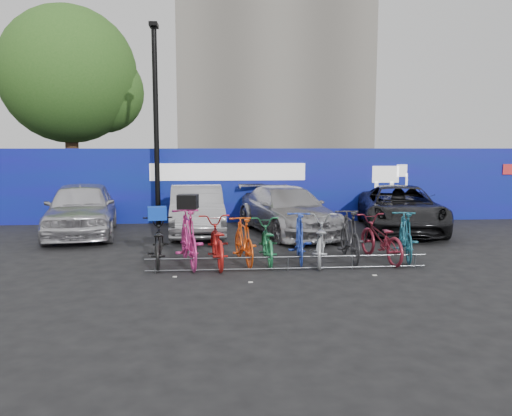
{
  "coord_description": "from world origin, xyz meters",
  "views": [
    {
      "loc": [
        -1.42,
        -10.18,
        2.43
      ],
      "look_at": [
        -0.42,
        2.0,
        0.94
      ],
      "focal_mm": 35.0,
      "sensor_mm": 36.0,
      "label": 1
    }
  ],
  "objects": [
    {
      "name": "car_2",
      "position": [
        0.61,
        3.72,
        0.66
      ],
      "size": [
        2.9,
        4.86,
        1.32
      ],
      "primitive_type": "imported",
      "rotation": [
        0.0,
        0.0,
        0.25
      ],
      "color": "#9E9DA2",
      "rests_on": "ground"
    },
    {
      "name": "hoarding",
      "position": [
        0.01,
        6.0,
        1.2
      ],
      "size": [
        22.0,
        0.18,
        2.4
      ],
      "color": "navy",
      "rests_on": "ground"
    },
    {
      "name": "car_1",
      "position": [
        -1.95,
        3.87,
        0.67
      ],
      "size": [
        1.64,
        4.16,
        1.35
      ],
      "primitive_type": "imported",
      "rotation": [
        0.0,
        0.0,
        0.05
      ],
      "color": "#9F9FA3",
      "rests_on": "ground"
    },
    {
      "name": "lamppost",
      "position": [
        -3.2,
        5.4,
        3.27
      ],
      "size": [
        0.25,
        0.5,
        6.11
      ],
      "color": "black",
      "rests_on": "ground"
    },
    {
      "name": "bike_4",
      "position": [
        -0.34,
        0.14,
        0.46
      ],
      "size": [
        0.61,
        1.74,
        0.91
      ],
      "primitive_type": "imported",
      "rotation": [
        0.0,
        0.0,
        3.14
      ],
      "color": "#217643",
      "rests_on": "ground"
    },
    {
      "name": "car_3",
      "position": [
        3.97,
        3.9,
        0.66
      ],
      "size": [
        3.15,
        5.1,
        1.32
      ],
      "primitive_type": "imported",
      "rotation": [
        0.0,
        0.0,
        -0.22
      ],
      "color": "black",
      "rests_on": "ground"
    },
    {
      "name": "cargo_topcase",
      "position": [
        -1.98,
        -0.02,
        1.33
      ],
      "size": [
        0.44,
        0.4,
        0.29
      ],
      "primitive_type": "cube",
      "rotation": [
        0.0,
        0.0,
        -0.13
      ],
      "color": "black",
      "rests_on": "bike_1"
    },
    {
      "name": "tree",
      "position": [
        -6.77,
        10.06,
        5.07
      ],
      "size": [
        5.4,
        5.2,
        7.8
      ],
      "color": "#382314",
      "rests_on": "ground"
    },
    {
      "name": "bike_9",
      "position": [
        2.67,
        0.15,
        0.53
      ],
      "size": [
        0.89,
        1.83,
        1.06
      ],
      "primitive_type": "imported",
      "rotation": [
        0.0,
        0.0,
        2.91
      ],
      "color": "#1C5E72",
      "rests_on": "ground"
    },
    {
      "name": "cargo_crate",
      "position": [
        -2.62,
        0.15,
        1.08
      ],
      "size": [
        0.42,
        0.34,
        0.27
      ],
      "primitive_type": "cube",
      "rotation": [
        0.0,
        0.0,
        0.16
      ],
      "color": "#0A38C2",
      "rests_on": "bike_0"
    },
    {
      "name": "bike_6",
      "position": [
        0.77,
        0.02,
        0.5
      ],
      "size": [
        1.09,
        2.01,
        1.0
      ],
      "primitive_type": "imported",
      "rotation": [
        0.0,
        0.0,
        2.91
      ],
      "color": "#9DA1A4",
      "rests_on": "ground"
    },
    {
      "name": "bike_1",
      "position": [
        -1.98,
        -0.02,
        0.59
      ],
      "size": [
        0.93,
        2.05,
        1.19
      ],
      "primitive_type": "imported",
      "rotation": [
        0.0,
        0.0,
        3.34
      ],
      "color": "#E2328B",
      "rests_on": "ground"
    },
    {
      "name": "bike_rack",
      "position": [
        -0.0,
        -0.6,
        0.16
      ],
      "size": [
        5.6,
        0.03,
        0.3
      ],
      "color": "#595B60",
      "rests_on": "ground"
    },
    {
      "name": "bike_7",
      "position": [
        1.45,
        0.19,
        0.55
      ],
      "size": [
        0.62,
        1.86,
        1.1
      ],
      "primitive_type": "imported",
      "rotation": [
        0.0,
        0.0,
        3.09
      ],
      "color": "#2A2A2C",
      "rests_on": "ground"
    },
    {
      "name": "bike_5",
      "position": [
        0.36,
        0.16,
        0.53
      ],
      "size": [
        0.69,
        1.82,
        1.07
      ],
      "primitive_type": "imported",
      "rotation": [
        0.0,
        0.0,
        3.03
      ],
      "color": "#2743B4",
      "rests_on": "ground"
    },
    {
      "name": "bike_2",
      "position": [
        -1.4,
        -0.03,
        0.5
      ],
      "size": [
        0.84,
        1.95,
        0.99
      ],
      "primitive_type": "imported",
      "rotation": [
        0.0,
        0.0,
        3.24
      ],
      "color": "red",
      "rests_on": "ground"
    },
    {
      "name": "bike_8",
      "position": [
        2.1,
        0.1,
        0.49
      ],
      "size": [
        0.93,
        1.93,
        0.97
      ],
      "primitive_type": "imported",
      "rotation": [
        0.0,
        0.0,
        3.3
      ],
      "color": "maroon",
      "rests_on": "ground"
    },
    {
      "name": "bike_3",
      "position": [
        -0.84,
        0.08,
        0.5
      ],
      "size": [
        0.73,
        1.7,
        0.99
      ],
      "primitive_type": "imported",
      "rotation": [
        0.0,
        0.0,
        3.31
      ],
      "color": "#EE5112",
      "rests_on": "ground"
    },
    {
      "name": "car_0",
      "position": [
        -5.12,
        3.89,
        0.75
      ],
      "size": [
        2.46,
        4.64,
        1.5
      ],
      "primitive_type": "imported",
      "rotation": [
        0.0,
        0.0,
        0.16
      ],
      "color": "silver",
      "rests_on": "ground"
    },
    {
      "name": "ground",
      "position": [
        0.0,
        0.0,
        0.0
      ],
      "size": [
        100.0,
        100.0,
        0.0
      ],
      "primitive_type": "plane",
      "color": "black",
      "rests_on": "ground"
    },
    {
      "name": "bike_0",
      "position": [
        -2.62,
        0.15,
        0.47
      ],
      "size": [
        0.79,
        1.85,
        0.95
      ],
      "primitive_type": "imported",
      "rotation": [
        0.0,
        0.0,
        3.23
      ],
      "color": "black",
      "rests_on": "ground"
    }
  ]
}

